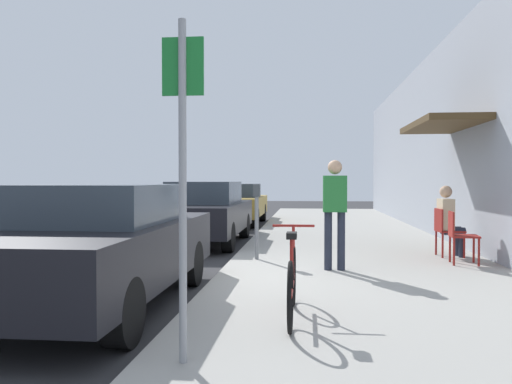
{
  "coord_description": "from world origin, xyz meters",
  "views": [
    {
      "loc": [
        1.34,
        -7.21,
        1.51
      ],
      "look_at": [
        0.05,
        5.64,
        1.21
      ],
      "focal_mm": 36.03,
      "sensor_mm": 36.0,
      "label": 1
    }
  ],
  "objects_px": {
    "parked_car_2": "(236,203)",
    "cafe_chair_0": "(459,234)",
    "parking_meter": "(257,216)",
    "pedestrian_standing": "(335,205)",
    "cafe_chair_1": "(445,229)",
    "seated_patron_1": "(449,218)",
    "parked_car_1": "(204,212)",
    "street_sign": "(183,163)",
    "bicycle_0": "(292,282)",
    "parked_car_0": "(100,244)"
  },
  "relations": [
    {
      "from": "street_sign",
      "to": "seated_patron_1",
      "type": "relative_size",
      "value": 2.02
    },
    {
      "from": "street_sign",
      "to": "bicycle_0",
      "type": "distance_m",
      "value": 1.95
    },
    {
      "from": "street_sign",
      "to": "cafe_chair_0",
      "type": "xyz_separation_m",
      "value": [
        3.44,
        4.96,
        -1.02
      ]
    },
    {
      "from": "parked_car_0",
      "to": "bicycle_0",
      "type": "bearing_deg",
      "value": -16.62
    },
    {
      "from": "parking_meter",
      "to": "seated_patron_1",
      "type": "bearing_deg",
      "value": 10.68
    },
    {
      "from": "bicycle_0",
      "to": "cafe_chair_0",
      "type": "height_order",
      "value": "bicycle_0"
    },
    {
      "from": "parked_car_1",
      "to": "cafe_chair_0",
      "type": "bearing_deg",
      "value": -33.05
    },
    {
      "from": "street_sign",
      "to": "cafe_chair_1",
      "type": "height_order",
      "value": "street_sign"
    },
    {
      "from": "pedestrian_standing",
      "to": "parked_car_0",
      "type": "bearing_deg",
      "value": -143.09
    },
    {
      "from": "parked_car_1",
      "to": "cafe_chair_0",
      "type": "height_order",
      "value": "parked_car_1"
    },
    {
      "from": "parking_meter",
      "to": "parked_car_1",
      "type": "bearing_deg",
      "value": 117.14
    },
    {
      "from": "pedestrian_standing",
      "to": "street_sign",
      "type": "bearing_deg",
      "value": -108.01
    },
    {
      "from": "seated_patron_1",
      "to": "parked_car_0",
      "type": "bearing_deg",
      "value": -142.95
    },
    {
      "from": "parking_meter",
      "to": "parked_car_0",
      "type": "bearing_deg",
      "value": -116.39
    },
    {
      "from": "parked_car_0",
      "to": "bicycle_0",
      "type": "relative_size",
      "value": 2.57
    },
    {
      "from": "parked_car_2",
      "to": "street_sign",
      "type": "relative_size",
      "value": 1.69
    },
    {
      "from": "bicycle_0",
      "to": "cafe_chair_0",
      "type": "distance_m",
      "value": 4.49
    },
    {
      "from": "parking_meter",
      "to": "cafe_chair_0",
      "type": "distance_m",
      "value": 3.41
    },
    {
      "from": "street_sign",
      "to": "seated_patron_1",
      "type": "bearing_deg",
      "value": 58.92
    },
    {
      "from": "parked_car_1",
      "to": "cafe_chair_0",
      "type": "relative_size",
      "value": 5.06
    },
    {
      "from": "parked_car_0",
      "to": "parked_car_1",
      "type": "xyz_separation_m",
      "value": [
        0.0,
        6.15,
        0.0
      ]
    },
    {
      "from": "cafe_chair_0",
      "to": "cafe_chair_1",
      "type": "xyz_separation_m",
      "value": [
        -0.0,
        0.84,
        0.0
      ]
    },
    {
      "from": "seated_patron_1",
      "to": "pedestrian_standing",
      "type": "xyz_separation_m",
      "value": [
        -2.14,
        -1.63,
        0.3
      ]
    },
    {
      "from": "cafe_chair_1",
      "to": "pedestrian_standing",
      "type": "xyz_separation_m",
      "value": [
        -2.08,
        -1.62,
        0.5
      ]
    },
    {
      "from": "parking_meter",
      "to": "seated_patron_1",
      "type": "relative_size",
      "value": 1.02
    },
    {
      "from": "parked_car_0",
      "to": "street_sign",
      "type": "relative_size",
      "value": 1.69
    },
    {
      "from": "cafe_chair_1",
      "to": "parked_car_2",
      "type": "bearing_deg",
      "value": 122.29
    },
    {
      "from": "cafe_chair_1",
      "to": "seated_patron_1",
      "type": "height_order",
      "value": "seated_patron_1"
    },
    {
      "from": "cafe_chair_1",
      "to": "seated_patron_1",
      "type": "bearing_deg",
      "value": 3.29
    },
    {
      "from": "bicycle_0",
      "to": "cafe_chair_1",
      "type": "relative_size",
      "value": 1.97
    },
    {
      "from": "parked_car_2",
      "to": "cafe_chair_1",
      "type": "xyz_separation_m",
      "value": [
        4.94,
        -7.82,
        -0.1
      ]
    },
    {
      "from": "parked_car_0",
      "to": "seated_patron_1",
      "type": "bearing_deg",
      "value": 37.05
    },
    {
      "from": "parked_car_2",
      "to": "seated_patron_1",
      "type": "bearing_deg",
      "value": -57.39
    },
    {
      "from": "parking_meter",
      "to": "bicycle_0",
      "type": "height_order",
      "value": "parking_meter"
    },
    {
      "from": "parked_car_1",
      "to": "cafe_chair_1",
      "type": "xyz_separation_m",
      "value": [
        4.94,
        -2.38,
        -0.13
      ]
    },
    {
      "from": "parked_car_2",
      "to": "cafe_chair_1",
      "type": "bearing_deg",
      "value": -57.71
    },
    {
      "from": "parked_car_2",
      "to": "cafe_chair_0",
      "type": "bearing_deg",
      "value": -60.29
    },
    {
      "from": "street_sign",
      "to": "parked_car_0",
      "type": "bearing_deg",
      "value": 126.44
    },
    {
      "from": "parked_car_0",
      "to": "seated_patron_1",
      "type": "height_order",
      "value": "parked_car_0"
    },
    {
      "from": "parking_meter",
      "to": "pedestrian_standing",
      "type": "height_order",
      "value": "pedestrian_standing"
    },
    {
      "from": "parked_car_0",
      "to": "parked_car_1",
      "type": "height_order",
      "value": "parked_car_1"
    },
    {
      "from": "parked_car_1",
      "to": "parked_car_2",
      "type": "bearing_deg",
      "value": 90.0
    },
    {
      "from": "seated_patron_1",
      "to": "pedestrian_standing",
      "type": "height_order",
      "value": "pedestrian_standing"
    },
    {
      "from": "parked_car_2",
      "to": "parked_car_0",
      "type": "bearing_deg",
      "value": -90.0
    },
    {
      "from": "cafe_chair_0",
      "to": "seated_patron_1",
      "type": "distance_m",
      "value": 0.87
    },
    {
      "from": "parked_car_2",
      "to": "cafe_chair_0",
      "type": "distance_m",
      "value": 9.97
    },
    {
      "from": "parked_car_0",
      "to": "street_sign",
      "type": "bearing_deg",
      "value": -53.56
    },
    {
      "from": "cafe_chair_0",
      "to": "cafe_chair_1",
      "type": "distance_m",
      "value": 0.84
    },
    {
      "from": "cafe_chair_0",
      "to": "seated_patron_1",
      "type": "xyz_separation_m",
      "value": [
        0.06,
        0.84,
        0.19
      ]
    },
    {
      "from": "bicycle_0",
      "to": "cafe_chair_0",
      "type": "bearing_deg",
      "value": 53.73
    }
  ]
}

